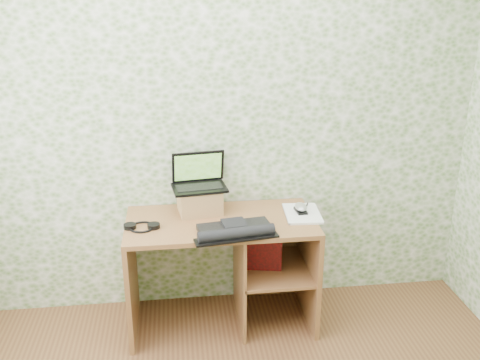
{
  "coord_description": "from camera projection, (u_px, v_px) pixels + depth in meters",
  "views": [
    {
      "loc": [
        -0.27,
        -1.65,
        2.16
      ],
      "look_at": [
        0.12,
        1.39,
        1.03
      ],
      "focal_mm": 40.0,
      "sensor_mm": 36.0,
      "label": 1
    }
  ],
  "objects": [
    {
      "name": "pen",
      "position": [
        306.0,
        207.0,
        3.53
      ],
      "size": [
        0.07,
        0.14,
        0.01
      ],
      "primitive_type": "cylinder",
      "rotation": [
        1.57,
        0.0,
        -0.4
      ],
      "color": "black",
      "rests_on": "notepad"
    },
    {
      "name": "riser",
      "position": [
        200.0,
        201.0,
        3.48
      ],
      "size": [
        0.3,
        0.26,
        0.16
      ],
      "primitive_type": "cube",
      "rotation": [
        0.0,
        0.0,
        0.13
      ],
      "color": "#9F7747",
      "rests_on": "desk"
    },
    {
      "name": "keyboard",
      "position": [
        235.0,
        230.0,
        3.19
      ],
      "size": [
        0.51,
        0.32,
        0.07
      ],
      "rotation": [
        0.0,
        0.0,
        0.14
      ],
      "color": "black",
      "rests_on": "desk"
    },
    {
      "name": "notepad",
      "position": [
        302.0,
        214.0,
        3.47
      ],
      "size": [
        0.24,
        0.33,
        0.01
      ],
      "primitive_type": "cube",
      "rotation": [
        0.0,
        0.0,
        -0.07
      ],
      "color": "white",
      "rests_on": "desk"
    },
    {
      "name": "desk",
      "position": [
        233.0,
        255.0,
        3.52
      ],
      "size": [
        1.2,
        0.6,
        0.75
      ],
      "color": "brown",
      "rests_on": "floor"
    },
    {
      "name": "red_box",
      "position": [
        262.0,
        246.0,
        3.49
      ],
      "size": [
        0.28,
        0.13,
        0.32
      ],
      "primitive_type": "cube",
      "rotation": [
        0.0,
        0.0,
        -0.19
      ],
      "color": "#9A0E10",
      "rests_on": "desk"
    },
    {
      "name": "laptop",
      "position": [
        199.0,
        179.0,
        3.47
      ],
      "size": [
        0.37,
        0.28,
        0.23
      ],
      "rotation": [
        0.0,
        0.0,
        0.13
      ],
      "color": "black",
      "rests_on": "riser"
    },
    {
      "name": "wall_back",
      "position": [
        215.0,
        124.0,
        3.49
      ],
      "size": [
        3.5,
        0.0,
        3.5
      ],
      "primitive_type": "plane",
      "rotation": [
        1.57,
        0.0,
        0.0
      ],
      "color": "silver",
      "rests_on": "ground"
    },
    {
      "name": "mouse",
      "position": [
        301.0,
        209.0,
        3.47
      ],
      "size": [
        0.08,
        0.13,
        0.04
      ],
      "primitive_type": "ellipsoid",
      "rotation": [
        0.0,
        0.0,
        0.06
      ],
      "color": "#B7B7B9",
      "rests_on": "notepad"
    },
    {
      "name": "headphones",
      "position": [
        142.0,
        227.0,
        3.28
      ],
      "size": [
        0.22,
        0.17,
        0.03
      ],
      "rotation": [
        0.0,
        0.0,
        -0.09
      ],
      "color": "black",
      "rests_on": "desk"
    }
  ]
}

